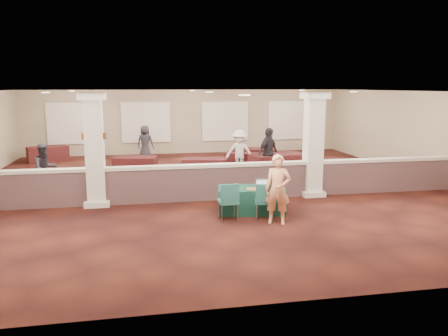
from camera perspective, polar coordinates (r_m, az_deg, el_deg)
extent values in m
plane|color=#401810|center=(14.66, -1.84, -2.66)|extent=(16.00, 16.00, 0.00)
cube|color=gray|center=(22.29, -4.97, 6.04)|extent=(16.00, 0.04, 3.20)
cube|color=gray|center=(6.71, 8.42, -4.80)|extent=(16.00, 0.04, 3.20)
cube|color=gray|center=(17.46, 25.13, 3.81)|extent=(0.04, 16.00, 3.20)
cube|color=white|center=(14.27, -1.92, 9.94)|extent=(16.00, 16.00, 0.02)
cube|color=#513639|center=(13.11, -0.87, -2.02)|extent=(15.60, 0.20, 1.00)
cube|color=beige|center=(13.00, -0.88, 0.35)|extent=(15.60, 0.28, 0.10)
cube|color=white|center=(12.81, -16.52, 2.25)|extent=(0.50, 0.50, 3.20)
cube|color=white|center=(13.11, -16.17, -4.34)|extent=(0.70, 0.70, 0.16)
cube|color=white|center=(12.69, -16.88, 8.96)|extent=(0.72, 0.72, 0.20)
cube|color=white|center=(13.73, 11.58, 3.00)|extent=(0.50, 0.50, 3.20)
cube|color=white|center=(14.01, 11.35, -3.17)|extent=(0.70, 0.70, 0.16)
cube|color=white|center=(13.62, 11.81, 9.27)|extent=(0.72, 0.72, 0.20)
cylinder|color=brown|center=(12.80, -17.87, 3.97)|extent=(0.12, 0.12, 0.18)
cylinder|color=white|center=(12.80, -17.87, 3.97)|extent=(0.09, 0.09, 0.10)
cylinder|color=brown|center=(12.73, -15.36, 4.07)|extent=(0.12, 0.12, 0.18)
cylinder|color=white|center=(12.73, -15.36, 4.07)|extent=(0.09, 0.09, 0.10)
cube|color=#0E362C|center=(11.85, 3.59, -4.19)|extent=(1.91, 1.18, 0.69)
cube|color=#1B4F48|center=(11.23, 5.35, -4.36)|extent=(0.60, 0.60, 0.06)
cube|color=#1B4F48|center=(10.95, 5.38, -3.33)|extent=(0.46, 0.17, 0.46)
cylinder|color=slate|center=(11.10, 4.29, -5.88)|extent=(0.03, 0.03, 0.44)
cylinder|color=slate|center=(11.11, 6.37, -5.91)|extent=(0.03, 0.03, 0.44)
cylinder|color=slate|center=(11.49, 4.32, -5.31)|extent=(0.03, 0.03, 0.44)
cylinder|color=slate|center=(11.49, 6.33, -5.34)|extent=(0.03, 0.03, 0.44)
cube|color=#1B4F48|center=(11.13, 0.54, -4.41)|extent=(0.50, 0.50, 0.06)
cube|color=#1B4F48|center=(10.85, 0.79, -3.35)|extent=(0.47, 0.06, 0.47)
cylinder|color=slate|center=(10.97, -0.28, -6.03)|extent=(0.03, 0.03, 0.45)
cylinder|color=slate|center=(11.06, 1.80, -5.91)|extent=(0.03, 0.03, 0.45)
cylinder|color=slate|center=(11.35, -0.69, -5.46)|extent=(0.03, 0.03, 0.45)
cylinder|color=slate|center=(11.44, 1.32, -5.34)|extent=(0.03, 0.03, 0.45)
imported|color=#F8996B|center=(10.85, 7.04, -2.80)|extent=(0.73, 0.62, 1.74)
cube|color=black|center=(17.39, -11.52, 0.35)|extent=(1.75, 1.08, 0.66)
cube|color=black|center=(16.65, -2.60, 0.12)|extent=(1.79, 1.14, 0.67)
cube|color=black|center=(16.91, 6.86, 0.46)|extent=(2.19, 1.48, 0.81)
cube|color=black|center=(21.27, -22.01, 1.69)|extent=(1.91, 1.41, 0.70)
cube|color=black|center=(18.19, 2.81, 1.00)|extent=(1.80, 1.32, 0.66)
cube|color=black|center=(18.85, 3.90, 1.45)|extent=(2.02, 1.40, 0.75)
imported|color=black|center=(14.87, -22.31, -0.11)|extent=(0.88, 0.78, 1.61)
imported|color=#B9B9B5|center=(17.01, 2.03, 2.10)|extent=(1.18, 0.77, 1.70)
imported|color=black|center=(16.45, 5.80, 2.04)|extent=(1.18, 1.09, 1.86)
imported|color=black|center=(20.51, -10.25, 3.27)|extent=(0.89, 0.69, 1.61)
cube|color=silver|center=(11.75, 5.00, -2.58)|extent=(0.34, 0.27, 0.02)
cube|color=silver|center=(11.83, 4.96, -1.93)|extent=(0.31, 0.06, 0.21)
cube|color=silver|center=(11.82, 4.96, -2.01)|extent=(0.28, 0.05, 0.18)
cube|color=orange|center=(11.54, 3.93, -2.77)|extent=(0.42, 0.34, 0.03)
sphere|color=#BFB49D|center=(11.64, 1.11, -2.45)|extent=(0.10, 0.10, 0.10)
sphere|color=maroon|center=(11.78, 0.40, -2.31)|extent=(0.09, 0.09, 0.09)
sphere|color=#525258|center=(11.85, 1.54, -2.23)|extent=(0.10, 0.10, 0.10)
cube|color=red|center=(11.58, 6.73, -2.83)|extent=(0.12, 0.05, 0.01)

